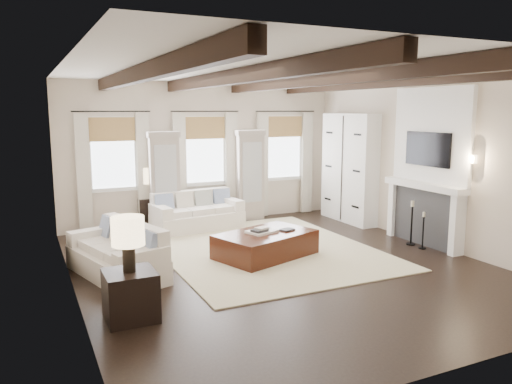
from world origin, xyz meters
name	(u,v)px	position (x,y,z in m)	size (l,w,h in m)	color
ground	(281,265)	(0.00, 0.00, 0.00)	(7.50, 7.50, 0.00)	black
room_shell	(294,148)	(0.75, 0.90, 1.89)	(6.54, 7.54, 3.22)	beige
area_rug	(265,249)	(0.18, 0.96, 0.01)	(3.73, 4.59, 0.02)	beige
sofa_back	(196,214)	(-0.43, 3.11, 0.33)	(2.01, 1.09, 0.82)	white
sofa_left	(120,255)	(-2.52, 0.65, 0.33)	(1.36, 2.08, 0.82)	white
ottoman	(265,245)	(-0.01, 0.55, 0.22)	(1.69, 1.06, 0.44)	black
tray	(262,231)	(-0.07, 0.58, 0.46)	(0.50, 0.38, 0.04)	white
book_lower	(260,230)	(-0.14, 0.52, 0.50)	(0.26, 0.20, 0.04)	#262628
book_upper	(262,228)	(-0.09, 0.52, 0.54)	(0.22, 0.17, 0.03)	beige
book_loose	(287,230)	(0.41, 0.52, 0.46)	(0.24, 0.18, 0.03)	#262628
side_table_front	(131,295)	(-2.71, -1.12, 0.31)	(0.61, 0.61, 0.61)	black
lamp_front	(128,234)	(-2.71, -1.12, 1.08)	(0.40, 0.40, 0.69)	black
side_table_back	(148,212)	(-1.34, 3.74, 0.33)	(0.44, 0.44, 0.66)	black
lamp_back	(147,177)	(-1.34, 3.74, 1.12)	(0.40, 0.40, 0.68)	black
candlestick_near	(423,234)	(2.90, -0.23, 0.29)	(0.14, 0.14, 0.70)	black
candlestick_far	(411,227)	(2.90, 0.08, 0.36)	(0.17, 0.17, 0.86)	black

